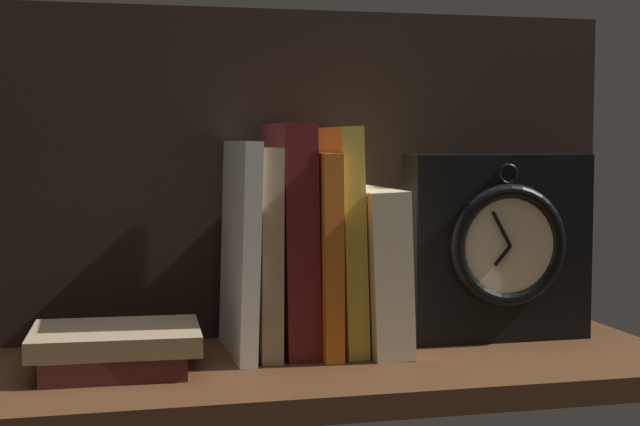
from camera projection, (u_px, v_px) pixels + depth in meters
The scene contains 10 objects.
ground_plane at pixel (328, 371), 100.13cm from camera, with size 75.41×29.37×2.50cm, color #4C2D19.
back_panel at pixel (298, 173), 112.27cm from camera, with size 75.41×1.20×37.70cm, color black.
book_white_catcher at pixel (240, 248), 102.04cm from camera, with size 1.83×15.24×22.63cm, color silver.
book_tan_shortstories at pixel (261, 250), 102.62cm from camera, with size 2.22×13.44×21.96cm, color tan.
book_maroon_dawkins at pixel (290, 238), 103.27cm from camera, with size 3.48×13.05×24.50cm, color maroon.
book_orange_pandolfini at pixel (318, 251), 104.11cm from camera, with size 1.98×15.81×21.40cm, color orange.
book_yellow_seinlanguage at pixel (339, 238), 104.59cm from camera, with size 2.31×13.62×24.14cm, color gold.
book_cream_twain at pixel (371, 268), 105.68cm from camera, with size 4.19×16.96×17.44cm, color beige.
framed_clock at pixel (498, 247), 109.11cm from camera, with size 21.11×6.64×21.11cm.
book_stack_side at pixel (115, 348), 95.00cm from camera, with size 17.03×13.26×4.27cm.
Camera 1 is at (-24.29, -95.58, 22.66)cm, focal length 54.01 mm.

